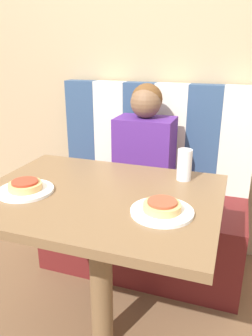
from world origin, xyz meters
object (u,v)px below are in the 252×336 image
(pizza_right, at_px, (162,206))
(pizza_left, at_px, (25,185))
(drinking_cup, at_px, (184,165))
(plate_left, at_px, (26,190))
(plate_right, at_px, (162,212))
(person, at_px, (145,147))

(pizza_right, bearing_deg, pizza_left, 180.00)
(pizza_left, height_order, drinking_cup, drinking_cup)
(drinking_cup, bearing_deg, plate_left, -149.51)
(plate_right, xyz_separation_m, pizza_right, (0.00, 0.00, 0.02))
(person, relative_size, pizza_right, 5.11)
(person, distance_m, plate_right, 0.80)
(plate_left, xyz_separation_m, plate_right, (0.55, 0.00, 0.00))
(plate_left, bearing_deg, pizza_left, 0.00)
(pizza_right, relative_size, drinking_cup, 0.97)
(plate_right, height_order, drinking_cup, drinking_cup)
(person, relative_size, drinking_cup, 4.95)
(plate_left, distance_m, plate_right, 0.55)
(plate_right, distance_m, pizza_right, 0.02)
(plate_left, bearing_deg, drinking_cup, 30.49)
(person, relative_size, plate_right, 3.06)
(pizza_right, height_order, drinking_cup, drinking_cup)
(person, bearing_deg, plate_left, -110.09)
(person, distance_m, plate_left, 0.80)
(plate_right, bearing_deg, pizza_right, 0.00)
(pizza_left, bearing_deg, plate_left, 0.00)
(pizza_left, distance_m, drinking_cup, 0.66)
(pizza_left, height_order, pizza_right, same)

